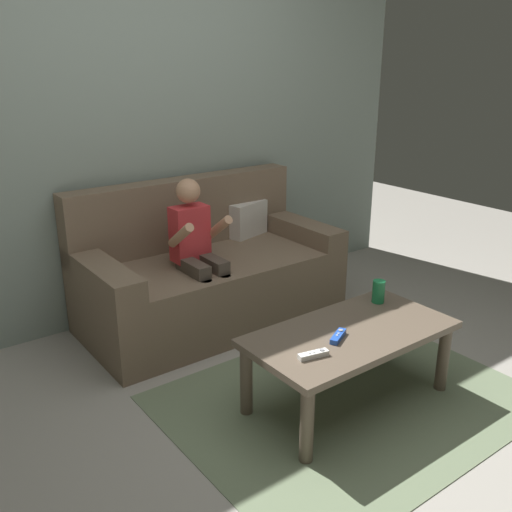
# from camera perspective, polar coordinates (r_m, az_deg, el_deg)

# --- Properties ---
(ground_plane) EXTENTS (8.67, 8.67, 0.00)m
(ground_plane) POSITION_cam_1_polar(r_m,az_deg,el_deg) (2.73, 7.04, -17.45)
(ground_plane) COLOR #9E998E
(wall_back) EXTENTS (4.33, 0.05, 2.50)m
(wall_back) POSITION_cam_1_polar(r_m,az_deg,el_deg) (3.67, -11.88, 13.10)
(wall_back) COLOR gray
(wall_back) RESTS_ON ground
(couch) EXTENTS (1.61, 0.80, 0.88)m
(couch) POSITION_cam_1_polar(r_m,az_deg,el_deg) (3.67, -4.87, -1.80)
(couch) COLOR #75604C
(couch) RESTS_ON ground
(person_seated_on_couch) EXTENTS (0.31, 0.38, 0.96)m
(person_seated_on_couch) POSITION_cam_1_polar(r_m,az_deg,el_deg) (3.35, -5.85, 0.65)
(person_seated_on_couch) COLOR #4C4238
(person_seated_on_couch) RESTS_ON ground
(coffee_table) EXTENTS (1.02, 0.53, 0.39)m
(coffee_table) POSITION_cam_1_polar(r_m,az_deg,el_deg) (2.81, 9.40, -8.41)
(coffee_table) COLOR brown
(coffee_table) RESTS_ON ground
(area_rug) EXTENTS (1.72, 1.35, 0.01)m
(area_rug) POSITION_cam_1_polar(r_m,az_deg,el_deg) (2.97, 9.04, -14.02)
(area_rug) COLOR #6B7A5B
(area_rug) RESTS_ON ground
(game_remote_blue_near_edge) EXTENTS (0.14, 0.10, 0.03)m
(game_remote_blue_near_edge) POSITION_cam_1_polar(r_m,az_deg,el_deg) (2.69, 8.23, -7.97)
(game_remote_blue_near_edge) COLOR blue
(game_remote_blue_near_edge) RESTS_ON coffee_table
(game_remote_white_center) EXTENTS (0.14, 0.06, 0.03)m
(game_remote_white_center) POSITION_cam_1_polar(r_m,az_deg,el_deg) (2.52, 5.79, -9.81)
(game_remote_white_center) COLOR white
(game_remote_white_center) RESTS_ON coffee_table
(soda_can) EXTENTS (0.07, 0.07, 0.12)m
(soda_can) POSITION_cam_1_polar(r_m,az_deg,el_deg) (3.08, 12.18, -3.50)
(soda_can) COLOR #1E7F47
(soda_can) RESTS_ON coffee_table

